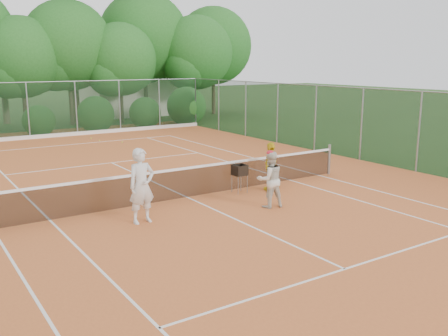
# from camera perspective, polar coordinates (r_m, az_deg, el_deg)

# --- Properties ---
(ground) EXTENTS (120.00, 120.00, 0.00)m
(ground) POSITION_cam_1_polar(r_m,az_deg,el_deg) (15.28, -4.13, -3.48)
(ground) COLOR #224117
(ground) RESTS_ON ground
(clay_court) EXTENTS (18.00, 36.00, 0.02)m
(clay_court) POSITION_cam_1_polar(r_m,az_deg,el_deg) (15.27, -4.13, -3.44)
(clay_court) COLOR #C8652E
(clay_court) RESTS_ON ground
(club_building) EXTENTS (8.00, 5.00, 3.00)m
(club_building) POSITION_cam_1_polar(r_m,az_deg,el_deg) (40.33, -9.77, 8.24)
(club_building) COLOR beige
(club_building) RESTS_ON ground
(tennis_net) EXTENTS (11.97, 0.10, 1.10)m
(tennis_net) POSITION_cam_1_polar(r_m,az_deg,el_deg) (15.14, -4.16, -1.54)
(tennis_net) COLOR gray
(tennis_net) RESTS_ON clay_court
(player_white) EXTENTS (0.74, 0.51, 1.94)m
(player_white) POSITION_cam_1_polar(r_m,az_deg,el_deg) (12.85, -9.39, -2.04)
(player_white) COLOR silver
(player_white) RESTS_ON clay_court
(player_center_grp) EXTENTS (0.89, 0.76, 1.64)m
(player_center_grp) POSITION_cam_1_polar(r_m,az_deg,el_deg) (14.14, 5.27, -1.29)
(player_center_grp) COLOR beige
(player_center_grp) RESTS_ON clay_court
(player_yellow) EXTENTS (0.68, 1.00, 1.58)m
(player_yellow) POSITION_cam_1_polar(r_m,az_deg,el_deg) (15.97, 5.35, 0.18)
(player_yellow) COLOR yellow
(player_yellow) RESTS_ON clay_court
(ball_hopper) EXTENTS (0.39, 0.39, 0.90)m
(ball_hopper) POSITION_cam_1_polar(r_m,az_deg,el_deg) (15.66, 1.80, -0.30)
(ball_hopper) COLOR gray
(ball_hopper) RESTS_ON clay_court
(stray_ball_a) EXTENTS (0.07, 0.07, 0.07)m
(stray_ball_a) POSITION_cam_1_polar(r_m,az_deg,el_deg) (26.81, -14.03, 3.07)
(stray_ball_a) COLOR #D3EA36
(stray_ball_a) RESTS_ON clay_court
(stray_ball_b) EXTENTS (0.07, 0.07, 0.07)m
(stray_ball_b) POSITION_cam_1_polar(r_m,az_deg,el_deg) (27.74, -14.95, 3.31)
(stray_ball_b) COLOR #DBEE37
(stray_ball_b) RESTS_ON clay_court
(stray_ball_c) EXTENTS (0.07, 0.07, 0.07)m
(stray_ball_c) POSITION_cam_1_polar(r_m,az_deg,el_deg) (26.04, -11.55, 2.93)
(stray_ball_c) COLOR #BAD431
(stray_ball_c) RESTS_ON clay_court
(court_markings) EXTENTS (11.03, 23.83, 0.01)m
(court_markings) POSITION_cam_1_polar(r_m,az_deg,el_deg) (15.27, -4.13, -3.39)
(court_markings) COLOR white
(court_markings) RESTS_ON clay_court
(fence_back) EXTENTS (18.07, 0.07, 3.00)m
(fence_back) POSITION_cam_1_polar(r_m,az_deg,el_deg) (28.88, -19.00, 6.33)
(fence_back) COLOR #19381E
(fence_back) RESTS_ON clay_court
(fence_right) EXTENTS (0.07, 33.07, 3.00)m
(fence_right) POSITION_cam_1_polar(r_m,az_deg,el_deg) (19.91, 21.38, 3.84)
(fence_right) COLOR #19381E
(fence_right) RESTS_ON clay_court
(tropical_treeline) EXTENTS (32.10, 8.49, 15.03)m
(tropical_treeline) POSITION_cam_1_polar(r_m,az_deg,el_deg) (34.20, -19.32, 13.15)
(tropical_treeline) COLOR brown
(tropical_treeline) RESTS_ON ground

